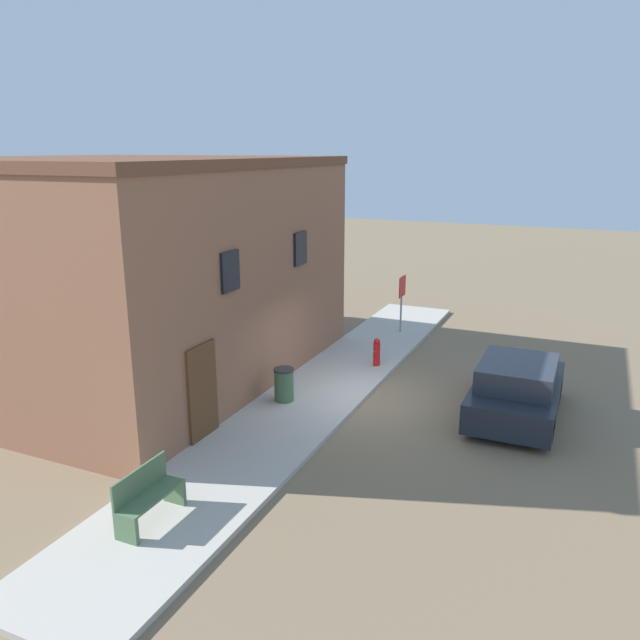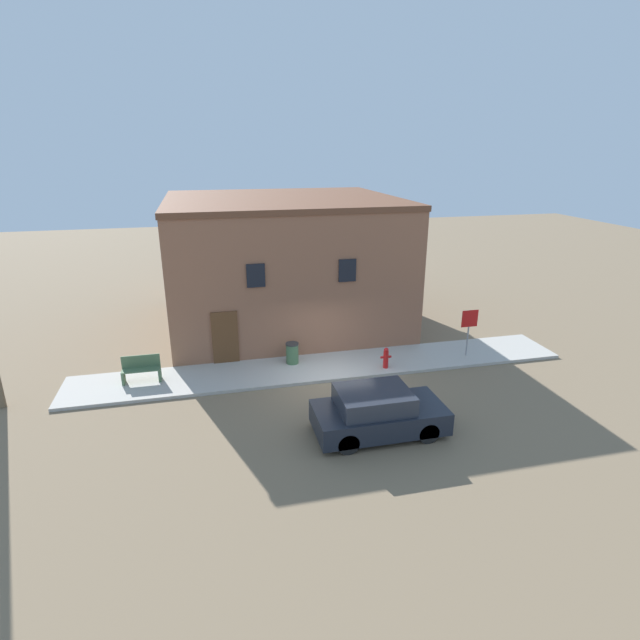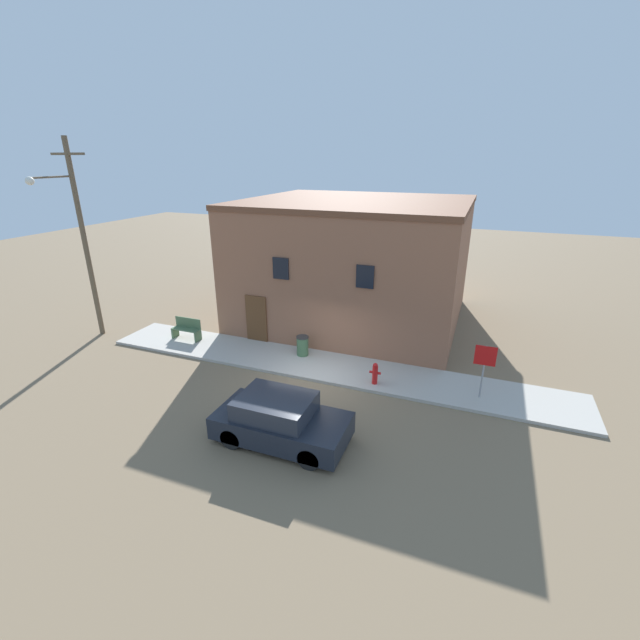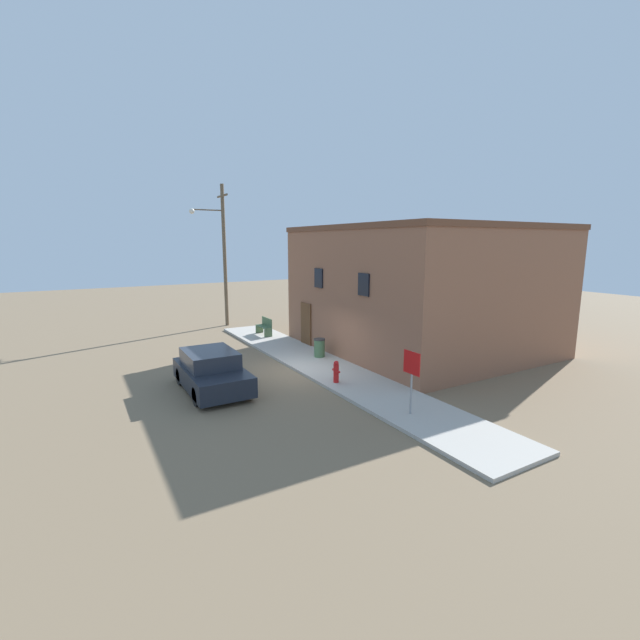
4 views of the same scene
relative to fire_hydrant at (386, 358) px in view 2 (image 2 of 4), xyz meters
name	(u,v)px [view 2 (image 2 of 4)]	position (x,y,z in m)	size (l,w,h in m)	color
ground_plane	(332,382)	(-2.24, -0.52, -0.53)	(80.00, 80.00, 0.00)	#7A664C
sidewalk	(324,367)	(-2.24, 0.71, -0.47)	(18.99, 2.47, 0.12)	#B2ADA3
brick_building	(283,261)	(-2.82, 6.63, 2.45)	(10.35, 9.49, 5.95)	#8E5B42
fire_hydrant	(386,358)	(0.00, 0.00, 0.00)	(0.42, 0.20, 0.82)	red
stop_sign	(469,324)	(3.60, 0.36, 0.94)	(0.69, 0.06, 1.93)	gray
bench	(141,369)	(-8.96, 0.95, 0.04)	(1.33, 0.44, 0.95)	#4C6B47
trash_bin	(292,353)	(-3.39, 1.25, 0.01)	(0.51, 0.51, 0.83)	#426642
parked_car	(378,413)	(-1.79, -4.09, 0.15)	(3.89, 1.89, 1.41)	black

